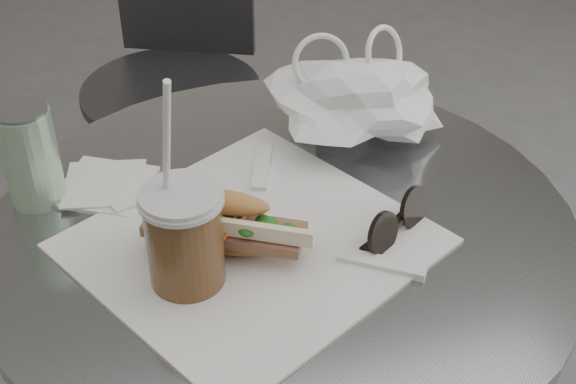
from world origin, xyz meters
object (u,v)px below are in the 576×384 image
object	(u,v)px
banh_mi	(223,224)
sunglasses	(397,222)
drink_can	(30,155)
cafe_table	(283,366)
chair_far	(180,132)
iced_coffee	(184,237)

from	to	relation	value
banh_mi	sunglasses	bearing A→B (deg)	20.39
sunglasses	drink_can	world-z (taller)	drink_can
cafe_table	banh_mi	xyz separation A→B (m)	(-0.08, -0.03, 0.32)
chair_far	banh_mi	xyz separation A→B (m)	(-0.08, -0.90, 0.43)
banh_mi	chair_far	bearing A→B (deg)	114.53
cafe_table	drink_can	world-z (taller)	drink_can
sunglasses	cafe_table	bearing A→B (deg)	119.94
chair_far	drink_can	distance (m)	0.91
chair_far	sunglasses	size ratio (longest dim) A/B	6.71
cafe_table	sunglasses	bearing A→B (deg)	-26.73
cafe_table	iced_coffee	distance (m)	0.37
banh_mi	drink_can	bearing A→B (deg)	170.28
cafe_table	chair_far	xyz separation A→B (m)	(-0.01, 0.87, -0.12)
chair_far	sunglasses	distance (m)	1.03
cafe_table	drink_can	xyz separation A→B (m)	(-0.30, 0.14, 0.34)
cafe_table	chair_far	distance (m)	0.88
chair_far	iced_coffee	distance (m)	1.06
banh_mi	drink_can	size ratio (longest dim) A/B	1.81
iced_coffee	drink_can	bearing A→B (deg)	126.73
banh_mi	iced_coffee	xyz separation A→B (m)	(-0.05, -0.04, 0.03)
cafe_table	sunglasses	world-z (taller)	sunglasses
banh_mi	iced_coffee	world-z (taller)	iced_coffee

